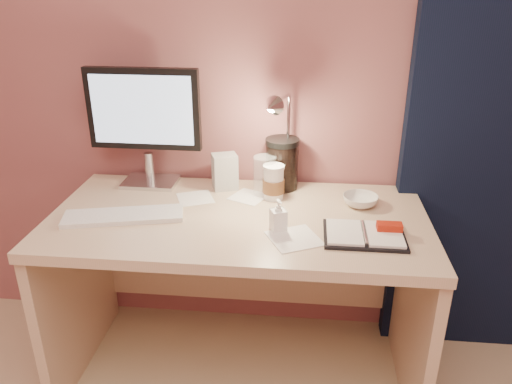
# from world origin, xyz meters

# --- Properties ---
(room) EXTENTS (3.50, 3.50, 3.50)m
(room) POSITION_xyz_m (0.95, 1.69, 1.14)
(room) COLOR #C6B28E
(room) RESTS_ON ground
(desk) EXTENTS (1.40, 0.70, 0.73)m
(desk) POSITION_xyz_m (0.00, 1.45, 0.50)
(desk) COLOR #D2B094
(desk) RESTS_ON ground
(monitor) EXTENTS (0.46, 0.17, 0.49)m
(monitor) POSITION_xyz_m (-0.41, 1.65, 1.02)
(monitor) COLOR silver
(monitor) RESTS_ON desk
(keyboard) EXTENTS (0.45, 0.22, 0.02)m
(keyboard) POSITION_xyz_m (-0.42, 1.32, 0.74)
(keyboard) COLOR white
(keyboard) RESTS_ON desk
(planner) EXTENTS (0.27, 0.21, 0.04)m
(planner) POSITION_xyz_m (0.46, 1.26, 0.74)
(planner) COLOR black
(planner) RESTS_ON desk
(paper_a) EXTENTS (0.21, 0.21, 0.00)m
(paper_a) POSITION_xyz_m (0.21, 1.22, 0.73)
(paper_a) COLOR white
(paper_a) RESTS_ON desk
(paper_b) EXTENTS (0.17, 0.17, 0.00)m
(paper_b) POSITION_xyz_m (0.02, 1.55, 0.73)
(paper_b) COLOR white
(paper_b) RESTS_ON desk
(paper_c) EXTENTS (0.18, 0.18, 0.00)m
(paper_c) POSITION_xyz_m (-0.19, 1.51, 0.73)
(paper_c) COLOR white
(paper_c) RESTS_ON desk
(coffee_cup) EXTENTS (0.09, 0.09, 0.14)m
(coffee_cup) POSITION_xyz_m (0.12, 1.55, 0.80)
(coffee_cup) COLOR white
(coffee_cup) RESTS_ON desk
(clear_cup) EXTENTS (0.09, 0.09, 0.16)m
(clear_cup) POSITION_xyz_m (0.08, 1.59, 0.81)
(clear_cup) COLOR white
(clear_cup) RESTS_ON desk
(bowl) EXTENTS (0.18, 0.18, 0.04)m
(bowl) POSITION_xyz_m (0.46, 1.51, 0.75)
(bowl) COLOR silver
(bowl) RESTS_ON desk
(lotion_bottle) EXTENTS (0.07, 0.07, 0.11)m
(lotion_bottle) POSITION_xyz_m (0.15, 1.28, 0.79)
(lotion_bottle) COLOR white
(lotion_bottle) RESTS_ON desk
(dark_jar) EXTENTS (0.13, 0.13, 0.19)m
(dark_jar) POSITION_xyz_m (0.15, 1.66, 0.82)
(dark_jar) COLOR black
(dark_jar) RESTS_ON desk
(product_box) EXTENTS (0.12, 0.11, 0.15)m
(product_box) POSITION_xyz_m (-0.09, 1.63, 0.80)
(product_box) COLOR silver
(product_box) RESTS_ON desk
(desk_lamp) EXTENTS (0.15, 0.25, 0.41)m
(desk_lamp) POSITION_xyz_m (0.20, 1.58, 0.99)
(desk_lamp) COLOR silver
(desk_lamp) RESTS_ON desk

